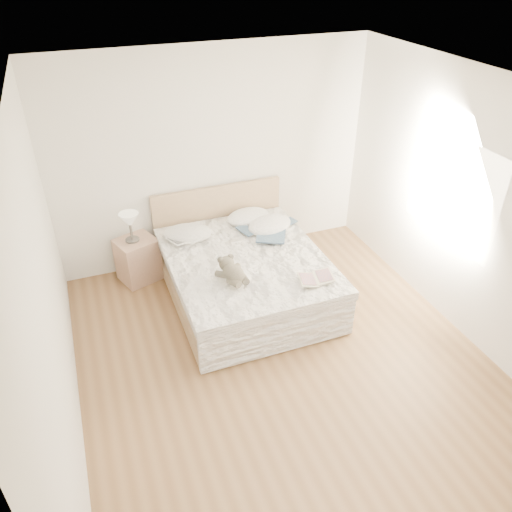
{
  "coord_description": "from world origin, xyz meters",
  "views": [
    {
      "loc": [
        -1.59,
        -3.37,
        3.68
      ],
      "look_at": [
        0.1,
        1.05,
        0.62
      ],
      "focal_mm": 35.0,
      "sensor_mm": 36.0,
      "label": 1
    }
  ],
  "objects_px": {
    "nightstand": "(138,259)",
    "teddy_bear": "(234,279)",
    "table_lamp": "(130,221)",
    "photo_book": "(184,240)",
    "bed": "(244,274)",
    "childrens_book": "(316,278)"
  },
  "relations": [
    {
      "from": "nightstand",
      "to": "teddy_bear",
      "type": "relative_size",
      "value": 1.46
    },
    {
      "from": "nightstand",
      "to": "childrens_book",
      "type": "relative_size",
      "value": 1.44
    },
    {
      "from": "photo_book",
      "to": "teddy_bear",
      "type": "distance_m",
      "value": 1.04
    },
    {
      "from": "bed",
      "to": "childrens_book",
      "type": "xyz_separation_m",
      "value": [
        0.53,
        -0.79,
        0.32
      ]
    },
    {
      "from": "childrens_book",
      "to": "teddy_bear",
      "type": "distance_m",
      "value": 0.86
    },
    {
      "from": "childrens_book",
      "to": "teddy_bear",
      "type": "xyz_separation_m",
      "value": [
        -0.82,
        0.27,
        0.02
      ]
    },
    {
      "from": "childrens_book",
      "to": "photo_book",
      "type": "bearing_deg",
      "value": 143.51
    },
    {
      "from": "table_lamp",
      "to": "teddy_bear",
      "type": "xyz_separation_m",
      "value": [
        0.85,
        -1.32,
        -0.17
      ]
    },
    {
      "from": "bed",
      "to": "nightstand",
      "type": "height_order",
      "value": "bed"
    },
    {
      "from": "childrens_book",
      "to": "table_lamp",
      "type": "bearing_deg",
      "value": 148.69
    },
    {
      "from": "bed",
      "to": "photo_book",
      "type": "relative_size",
      "value": 6.15
    },
    {
      "from": "photo_book",
      "to": "teddy_bear",
      "type": "height_order",
      "value": "teddy_bear"
    },
    {
      "from": "nightstand",
      "to": "table_lamp",
      "type": "height_order",
      "value": "table_lamp"
    },
    {
      "from": "nightstand",
      "to": "teddy_bear",
      "type": "height_order",
      "value": "teddy_bear"
    },
    {
      "from": "photo_book",
      "to": "teddy_bear",
      "type": "bearing_deg",
      "value": -97.78
    },
    {
      "from": "bed",
      "to": "nightstand",
      "type": "bearing_deg",
      "value": 144.42
    },
    {
      "from": "nightstand",
      "to": "table_lamp",
      "type": "distance_m",
      "value": 0.54
    },
    {
      "from": "table_lamp",
      "to": "photo_book",
      "type": "relative_size",
      "value": 1.05
    },
    {
      "from": "nightstand",
      "to": "bed",
      "type": "bearing_deg",
      "value": -35.58
    },
    {
      "from": "nightstand",
      "to": "photo_book",
      "type": "xyz_separation_m",
      "value": [
        0.53,
        -0.32,
        0.35
      ]
    },
    {
      "from": "bed",
      "to": "table_lamp",
      "type": "height_order",
      "value": "bed"
    },
    {
      "from": "photo_book",
      "to": "table_lamp",
      "type": "bearing_deg",
      "value": 126.15
    }
  ]
}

